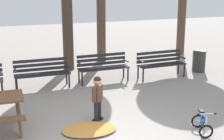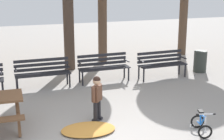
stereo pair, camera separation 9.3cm
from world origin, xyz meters
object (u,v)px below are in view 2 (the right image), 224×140
(park_bench_far_right, at_px, (161,62))
(kids_bicycle, at_px, (201,124))
(child_standing, at_px, (97,95))
(trash_bin, at_px, (200,61))
(park_bench_right, at_px, (103,65))
(park_bench_left, at_px, (42,71))

(park_bench_far_right, bearing_deg, kids_bicycle, -105.36)
(kids_bicycle, bearing_deg, park_bench_far_right, 74.64)
(park_bench_far_right, xyz_separation_m, child_standing, (-2.98, -2.70, 0.11))
(park_bench_far_right, height_order, trash_bin, park_bench_far_right)
(park_bench_right, height_order, child_standing, child_standing)
(kids_bicycle, bearing_deg, trash_bin, 57.44)
(park_bench_far_right, bearing_deg, child_standing, -137.84)
(park_bench_left, height_order, kids_bicycle, park_bench_left)
(park_bench_right, height_order, park_bench_far_right, same)
(trash_bin, bearing_deg, kids_bicycle, -122.56)
(park_bench_right, bearing_deg, child_standing, -110.28)
(park_bench_left, bearing_deg, kids_bicycle, -57.33)
(park_bench_far_right, distance_m, trash_bin, 1.60)
(park_bench_right, bearing_deg, park_bench_far_right, -6.77)
(park_bench_far_right, relative_size, trash_bin, 2.19)
(park_bench_left, bearing_deg, park_bench_right, 1.66)
(park_bench_far_right, xyz_separation_m, kids_bicycle, (-1.11, -4.03, -0.31))
(park_bench_left, height_order, trash_bin, park_bench_left)
(park_bench_far_right, distance_m, child_standing, 4.02)
(child_standing, bearing_deg, park_bench_far_right, 42.16)
(park_bench_left, height_order, park_bench_far_right, same)
(kids_bicycle, xyz_separation_m, trash_bin, (2.69, 4.21, 0.17))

